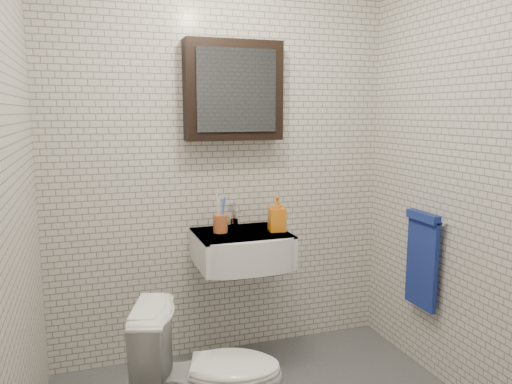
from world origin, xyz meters
TOP-DOWN VIEW (x-y plane):
  - room_shell at (0.00, 0.00)m, footprint 2.22×2.02m
  - washbasin at (0.05, 0.73)m, footprint 0.55×0.50m
  - faucet at (0.05, 0.93)m, footprint 0.06×0.20m
  - mirror_cabinet at (0.05, 0.93)m, footprint 0.60×0.15m
  - towel_rail at (1.04, 0.35)m, footprint 0.09×0.30m
  - toothbrush_cup at (-0.07, 0.81)m, footprint 0.09×0.09m
  - soap_bottle at (0.27, 0.74)m, footprint 0.11×0.11m
  - toilet at (-0.32, 0.08)m, footprint 0.77×0.58m

SIDE VIEW (x-z plane):
  - toilet at x=-0.32m, z-range 0.00..0.70m
  - towel_rail at x=1.04m, z-range 0.43..1.01m
  - washbasin at x=0.05m, z-range 0.66..0.86m
  - toothbrush_cup at x=-0.07m, z-range 0.79..1.03m
  - faucet at x=0.05m, z-range 0.84..0.99m
  - soap_bottle at x=0.27m, z-range 0.85..1.07m
  - room_shell at x=0.00m, z-range 0.21..2.72m
  - mirror_cabinet at x=0.05m, z-range 1.40..2.00m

